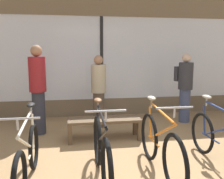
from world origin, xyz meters
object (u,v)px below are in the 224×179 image
Objects in this scene: bicycle_left at (28,158)px; customer_mid_floor at (99,90)px; bicycle_center_left at (101,151)px; bicycle_center_right at (160,145)px; customer_near_rack at (38,88)px; customer_by_window at (185,86)px; display_bench at (104,122)px; bicycle_right at (221,142)px.

bicycle_left is 1.05× the size of customer_mid_floor.
bicycle_center_right is at bearing 4.08° from bicycle_center_left.
customer_near_rack is 1.11× the size of customer_by_window.
bicycle_left is 0.98× the size of bicycle_center_right.
bicycle_center_right reaches higher than bicycle_left.
bicycle_left is 1.76m from bicycle_center_right.
customer_mid_floor is at bearing -177.99° from customer_by_window.
display_bench is at bearing -155.40° from customer_by_window.
display_bench is at bearing 81.02° from bicycle_center_left.
bicycle_right reaches higher than bicycle_left.
customer_by_window reaches higher than bicycle_center_right.
customer_near_rack is (-0.12, 2.09, 0.60)m from bicycle_left.
bicycle_left is 1.93m from display_bench.
customer_by_window is at bearing 24.60° from display_bench.
bicycle_center_left is at bearing -175.92° from bicycle_center_right.
customer_mid_floor reaches higher than bicycle_right.
bicycle_center_left is 1.23× the size of display_bench.
customer_by_window is (0.55, 2.38, 0.51)m from bicycle_right.
bicycle_left is 0.93m from bicycle_center_left.
bicycle_right is 2.82m from customer_mid_floor.
bicycle_center_right is 0.95× the size of customer_near_rack.
customer_mid_floor reaches higher than display_bench.
bicycle_center_left is (0.93, -0.00, 0.03)m from bicycle_left.
customer_near_rack is 3.40m from customer_by_window.
customer_near_rack reaches higher than bicycle_center_left.
bicycle_right is 2.50m from customer_by_window.
bicycle_right is 3.51m from customer_near_rack.
customer_by_window is at bearing 2.01° from customer_mid_floor.
customer_mid_floor is (-0.59, 2.35, 0.45)m from bicycle_center_right.
bicycle_center_left reaches higher than bicycle_center_right.
bicycle_center_left is 0.94× the size of customer_near_rack.
bicycle_right is at bearing 3.33° from bicycle_center_left.
bicycle_center_left is 2.41m from customer_near_rack.
customer_by_window is at bearing 6.60° from customer_near_rack.
bicycle_center_right is at bearing -47.41° from customer_near_rack.
customer_mid_floor is at bearing 64.26° from bicycle_left.
customer_mid_floor reaches higher than bicycle_left.
customer_by_window is at bearing 37.33° from bicycle_left.
bicycle_right is (2.71, 0.10, 0.01)m from bicycle_left.
bicycle_center_left is at bearing -133.10° from customer_by_window.
customer_mid_floor is (-2.10, -0.07, -0.04)m from customer_by_window.
display_bench is (0.24, 1.53, -0.06)m from bicycle_center_left.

